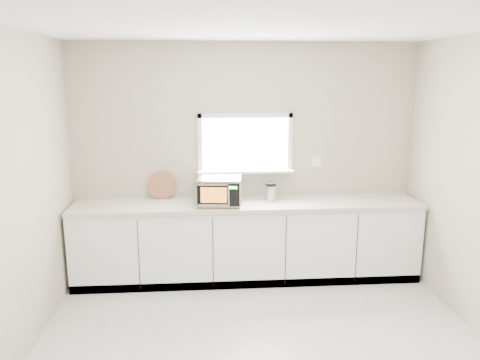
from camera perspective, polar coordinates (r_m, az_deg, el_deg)
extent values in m
cube|color=#B4A38F|center=(5.50, 0.62, 2.43)|extent=(4.00, 0.02, 2.70)
cube|color=white|center=(5.46, 0.64, 4.47)|extent=(1.00, 0.02, 0.60)
cube|color=white|center=(5.45, 0.69, 1.04)|extent=(1.12, 0.16, 0.03)
cube|color=white|center=(5.41, 0.66, 7.86)|extent=(1.10, 0.04, 0.05)
cube|color=white|center=(5.50, 0.64, 1.10)|extent=(1.10, 0.04, 0.05)
cube|color=white|center=(5.42, -4.90, 4.38)|extent=(0.05, 0.04, 0.70)
cube|color=white|center=(5.51, 6.11, 4.48)|extent=(0.05, 0.04, 0.70)
cube|color=white|center=(5.64, 9.27, 2.20)|extent=(0.12, 0.01, 0.12)
cube|color=white|center=(5.45, 0.87, -7.58)|extent=(3.92, 0.60, 0.88)
cube|color=beige|center=(5.30, 0.90, -2.95)|extent=(3.92, 0.64, 0.04)
cylinder|color=black|center=(5.10, -4.85, -3.31)|extent=(0.02, 0.02, 0.01)
cylinder|color=black|center=(5.37, -4.51, -2.49)|extent=(0.02, 0.02, 0.01)
cylinder|color=black|center=(5.07, -0.38, -3.36)|extent=(0.02, 0.02, 0.01)
cylinder|color=black|center=(5.34, -0.27, -2.53)|extent=(0.02, 0.02, 0.01)
cube|color=#B0B3B8|center=(5.18, -2.52, -1.33)|extent=(0.51, 0.41, 0.28)
cube|color=black|center=(5.00, -2.68, -1.84)|extent=(0.45, 0.06, 0.25)
cube|color=orange|center=(5.00, -3.23, -1.85)|extent=(0.28, 0.03, 0.17)
cylinder|color=silver|center=(4.97, -1.40, -1.92)|extent=(0.02, 0.02, 0.22)
cube|color=black|center=(4.99, -0.84, -1.87)|extent=(0.11, 0.02, 0.24)
cube|color=#19FF33|center=(4.96, -0.85, -0.93)|extent=(0.08, 0.01, 0.03)
cube|color=silver|center=(5.15, -2.54, 0.25)|extent=(0.51, 0.41, 0.01)
cube|color=#462719|center=(5.31, -4.57, -1.27)|extent=(0.12, 0.23, 0.26)
cube|color=black|center=(5.24, -4.89, -0.28)|extent=(0.02, 0.05, 0.10)
cube|color=black|center=(5.24, -4.55, -0.16)|extent=(0.02, 0.05, 0.10)
cube|color=black|center=(5.24, -4.21, -0.37)|extent=(0.02, 0.05, 0.10)
cube|color=black|center=(5.23, -4.73, 0.05)|extent=(0.02, 0.05, 0.10)
cube|color=black|center=(5.23, -4.33, 0.07)|extent=(0.02, 0.05, 0.10)
cylinder|color=#A66D40|center=(5.50, -9.53, -0.62)|extent=(0.32, 0.08, 0.32)
cylinder|color=#B0B3B8|center=(5.37, 3.76, -1.60)|extent=(0.14, 0.14, 0.17)
cylinder|color=black|center=(5.35, 3.78, -0.49)|extent=(0.13, 0.13, 0.04)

